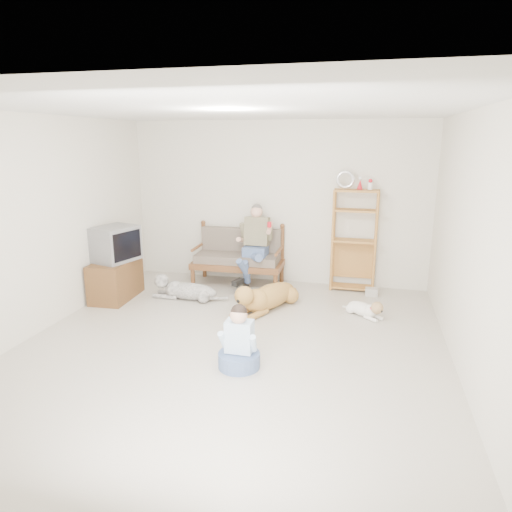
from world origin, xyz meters
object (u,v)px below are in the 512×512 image
(etagere, at_px, (354,239))
(tv_stand, at_px, (116,279))
(loveseat, at_px, (239,255))
(golden_retriever, at_px, (265,297))

(etagere, distance_m, tv_stand, 3.80)
(loveseat, xyz_separation_m, golden_retriever, (0.71, -1.13, -0.29))
(loveseat, height_order, golden_retriever, loveseat)
(etagere, xyz_separation_m, golden_retriever, (-1.17, -1.24, -0.65))
(loveseat, xyz_separation_m, tv_stand, (-1.64, -1.19, -0.19))
(golden_retriever, bearing_deg, loveseat, 147.21)
(loveseat, xyz_separation_m, etagere, (1.88, 0.11, 0.36))
(loveseat, bearing_deg, golden_retriever, -59.02)
(tv_stand, relative_size, golden_retriever, 0.63)
(loveseat, distance_m, tv_stand, 2.03)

